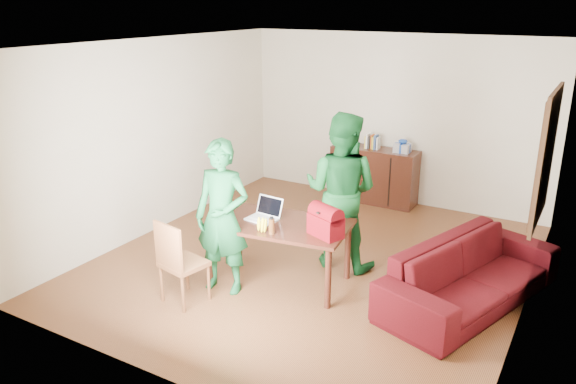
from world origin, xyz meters
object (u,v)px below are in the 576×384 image
Objects in this scene: person_far at (341,191)px; bottle at (272,225)px; table at (279,230)px; laptop at (262,216)px; chair at (184,278)px; person_near at (222,217)px; sofa at (471,274)px; red_bag at (326,224)px.

person_far reaches higher than bottle.
laptop is (-0.21, -0.04, 0.14)m from table.
person_near is (0.22, 0.45, 0.60)m from chair.
person_far is at bearing 69.11° from chair.
person_far is at bearing 103.12° from sofa.
chair is 0.41× the size of sofa.
person_near is 0.91× the size of person_far.
person_far is 5.31× the size of laptop.
chair is (-0.68, -0.92, -0.38)m from table.
laptop reaches higher than chair.
table is 0.94m from person_far.
table is 0.97× the size of person_near.
bottle is (0.10, -0.32, 0.19)m from table.
sofa is at bearing 48.54° from red_bag.
red_bag reaches higher than table.
laptop is at bearing 51.86° from person_near.
sofa is (2.06, 0.62, -0.32)m from table.
bottle is (0.55, 0.14, -0.03)m from person_near.
table is 1.20m from chair.
person_far is 1.16m from bottle.
bottle is at bearing -133.02° from red_bag.
chair is at bearing -142.28° from bottle.
laptop is 0.85m from red_bag.
red_bag is at bearing 24.62° from bottle.
bottle is at bearing 71.36° from person_far.
laptop is (0.24, 0.43, -0.09)m from person_near.
table is at bearing 106.55° from bottle.
chair is 1.13m from bottle.
sofa is at bearing 41.00° from chair.
person_far is 9.82× the size of bottle.
person_far is at bearing 74.32° from bottle.
person_near reaches higher than sofa.
laptop is 0.97× the size of red_bag.
chair is 2.63× the size of laptop.
table is at bearing 65.28° from chair.
table is 0.26m from laptop.
red_bag is 0.16× the size of sofa.
sofa is at bearing 14.48° from person_near.
bottle reaches higher than table.
table is 0.69m from person_near.
laptop is 0.16× the size of sofa.
person_near is 0.50m from laptop.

